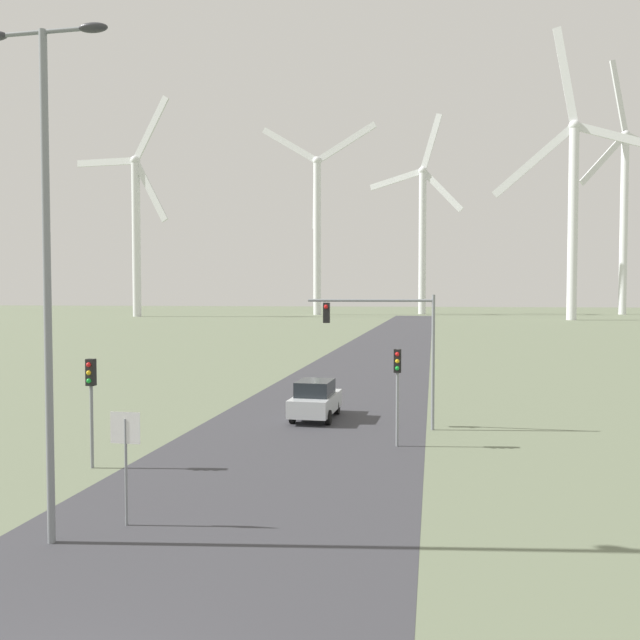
{
  "coord_description": "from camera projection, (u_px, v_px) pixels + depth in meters",
  "views": [
    {
      "loc": [
        5.28,
        -6.93,
        5.85
      ],
      "look_at": [
        0.0,
        21.97,
        4.65
      ],
      "focal_mm": 35.0,
      "sensor_mm": 36.0,
      "label": 1
    }
  ],
  "objects": [
    {
      "name": "wind_turbine_far_right",
      "position": [
        624.0,
        205.0,
        183.97
      ],
      "size": [
        32.9,
        17.98,
        74.1
      ],
      "color": "silver",
      "rests_on": "ground"
    },
    {
      "name": "stop_sign_near",
      "position": [
        126.0,
        446.0,
        15.7
      ],
      "size": [
        0.81,
        0.07,
        2.9
      ],
      "color": "gray",
      "rests_on": "ground"
    },
    {
      "name": "wind_turbine_right",
      "position": [
        573.0,
        198.0,
        142.9
      ],
      "size": [
        39.61,
        6.66,
        67.22
      ],
      "color": "silver",
      "rests_on": "ground"
    },
    {
      "name": "streetlamp",
      "position": [
        46.0,
        232.0,
        14.39
      ],
      "size": [
        3.21,
        0.32,
        11.94
      ],
      "color": "gray",
      "rests_on": "ground"
    },
    {
      "name": "traffic_light_post_near_left",
      "position": [
        91.0,
        388.0,
        20.9
      ],
      "size": [
        0.28,
        0.33,
        3.7
      ],
      "color": "gray",
      "rests_on": "ground"
    },
    {
      "name": "wind_turbine_center",
      "position": [
        422.0,
        226.0,
        187.51
      ],
      "size": [
        28.29,
        7.59,
        59.57
      ],
      "color": "silver",
      "rests_on": "ground"
    },
    {
      "name": "traffic_light_post_near_right",
      "position": [
        397.0,
        375.0,
        23.89
      ],
      "size": [
        0.28,
        0.34,
        3.76
      ],
      "color": "gray",
      "rests_on": "ground"
    },
    {
      "name": "wind_turbine_far_left",
      "position": [
        136.0,
        220.0,
        166.17
      ],
      "size": [
        28.59,
        4.4,
        57.75
      ],
      "color": "silver",
      "rests_on": "ground"
    },
    {
      "name": "road_surface",
      "position": [
        373.0,
        361.0,
        55.18
      ],
      "size": [
        10.0,
        240.0,
        0.01
      ],
      "color": "#38383D",
      "rests_on": "ground"
    },
    {
      "name": "car_approaching",
      "position": [
        315.0,
        399.0,
        29.34
      ],
      "size": [
        1.93,
        4.16,
        1.83
      ],
      "color": "#B7BCC1",
      "rests_on": "ground"
    },
    {
      "name": "traffic_light_mast_overhead",
      "position": [
        387.0,
        331.0,
        27.12
      ],
      "size": [
        5.55,
        0.35,
        5.85
      ],
      "color": "gray",
      "rests_on": "ground"
    },
    {
      "name": "wind_turbine_left",
      "position": [
        317.0,
        220.0,
        180.84
      ],
      "size": [
        34.37,
        4.49,
        55.48
      ],
      "color": "silver",
      "rests_on": "ground"
    }
  ]
}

